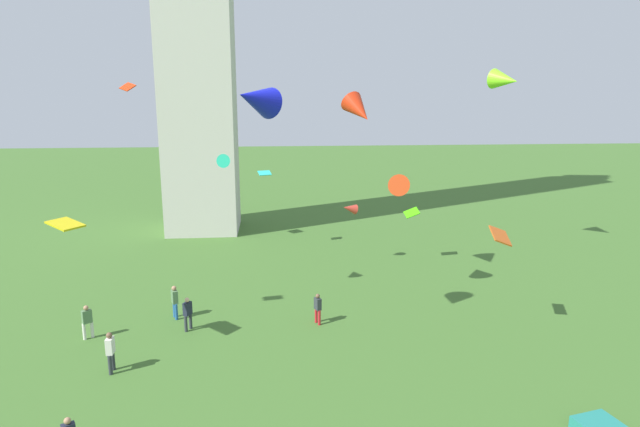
# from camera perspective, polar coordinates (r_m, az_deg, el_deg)

# --- Properties ---
(person_1) EXTENTS (0.28, 0.57, 1.84)m
(person_1) POSITION_cam_1_polar(r_m,az_deg,el_deg) (25.19, -21.49, -13.41)
(person_1) COLOR #2D3338
(person_1) RESTS_ON ground_plane
(person_2) EXTENTS (0.39, 0.49, 1.65)m
(person_2) POSITION_cam_1_polar(r_m,az_deg,el_deg) (28.16, -0.25, -9.95)
(person_2) COLOR red
(person_2) RESTS_ON ground_plane
(person_3) EXTENTS (0.45, 0.52, 1.75)m
(person_3) POSITION_cam_1_polar(r_m,az_deg,el_deg) (28.21, -13.96, -10.16)
(person_3) COLOR #2D3338
(person_3) RESTS_ON ground_plane
(person_4) EXTENTS (0.51, 0.47, 1.72)m
(person_4) POSITION_cam_1_polar(r_m,az_deg,el_deg) (28.87, -23.63, -10.38)
(person_4) COLOR silver
(person_4) RESTS_ON ground_plane
(person_5) EXTENTS (0.44, 0.54, 1.83)m
(person_5) POSITION_cam_1_polar(r_m,az_deg,el_deg) (29.79, -15.27, -8.91)
(person_5) COLOR #235693
(person_5) RESTS_ON ground_plane
(kite_flying_0) EXTENTS (1.10, 0.63, 0.75)m
(kite_flying_0) POSITION_cam_1_polar(r_m,az_deg,el_deg) (38.17, 9.77, 0.09)
(kite_flying_0) COLOR #42C10E
(kite_flying_1) EXTENTS (2.43, 2.53, 1.71)m
(kite_flying_1) POSITION_cam_1_polar(r_m,az_deg,el_deg) (22.98, -6.93, 12.05)
(kite_flying_1) COLOR #1219CD
(kite_flying_2) EXTENTS (1.08, 0.87, 0.30)m
(kite_flying_2) POSITION_cam_1_polar(r_m,az_deg,el_deg) (40.40, -5.94, 4.33)
(kite_flying_2) COLOR #29C6BE
(kite_flying_4) EXTENTS (0.93, 1.26, 0.90)m
(kite_flying_4) POSITION_cam_1_polar(r_m,az_deg,el_deg) (30.05, -10.06, 5.52)
(kite_flying_4) COLOR #1FBA8F
(kite_flying_5) EXTENTS (1.29, 1.04, 0.92)m
(kite_flying_5) POSITION_cam_1_polar(r_m,az_deg,el_deg) (37.12, 3.17, 0.55)
(kite_flying_5) COLOR #BA3528
(kite_flying_6) EXTENTS (2.30, 2.67, 2.15)m
(kite_flying_6) POSITION_cam_1_polar(r_m,az_deg,el_deg) (31.42, 4.21, 10.94)
(kite_flying_6) COLOR red
(kite_flying_7) EXTENTS (1.94, 2.35, 1.67)m
(kite_flying_7) POSITION_cam_1_polar(r_m,az_deg,el_deg) (31.39, 8.67, 2.83)
(kite_flying_7) COLOR #B93410
(kite_flying_8) EXTENTS (1.34, 1.28, 0.68)m
(kite_flying_8) POSITION_cam_1_polar(r_m,az_deg,el_deg) (40.86, -19.87, 12.61)
(kite_flying_8) COLOR red
(kite_flying_9) EXTENTS (1.76, 1.70, 0.28)m
(kite_flying_9) POSITION_cam_1_polar(r_m,az_deg,el_deg) (24.94, -25.57, -1.02)
(kite_flying_9) COLOR gold
(kite_flying_10) EXTENTS (1.04, 1.27, 0.81)m
(kite_flying_10) POSITION_cam_1_polar(r_m,az_deg,el_deg) (27.43, 18.70, -2.27)
(kite_flying_10) COLOR #B84F17
(kite_flying_11) EXTENTS (2.30, 2.57, 1.65)m
(kite_flying_11) POSITION_cam_1_polar(r_m,az_deg,el_deg) (40.73, 19.17, 13.33)
(kite_flying_11) COLOR #82E921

